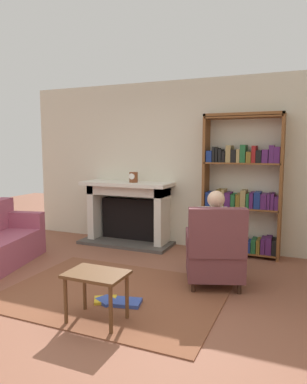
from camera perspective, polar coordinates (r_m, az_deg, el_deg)
name	(u,v)px	position (r m, az deg, el deg)	size (l,w,h in m)	color
ground	(100,304)	(3.97, -8.53, -17.23)	(14.00, 14.00, 0.00)	brown
back_wall	(180,164)	(5.94, 4.23, 4.42)	(5.60, 0.10, 2.70)	beige
area_rug	(114,293)	(4.20, -6.31, -15.67)	(2.40, 1.80, 0.01)	brown
fireplace	(129,210)	(6.12, -3.94, -2.92)	(1.57, 0.64, 1.05)	#4C4742
mantel_clock	(133,177)	(5.89, -3.21, 2.35)	(0.14, 0.14, 0.17)	brown
bookshelf	(242,191)	(5.50, 13.95, 0.15)	(1.15, 0.32, 2.12)	brown
armchair_reading	(215,252)	(4.26, 9.79, -9.40)	(0.81, 0.80, 0.97)	#331E14
seated_reader	(214,233)	(4.33, 9.66, -6.46)	(0.48, 0.59, 1.14)	silver
side_table	(96,281)	(3.46, -9.09, -13.77)	(0.56, 0.39, 0.48)	brown
scattered_books	(116,301)	(3.93, -5.97, -16.93)	(0.55, 0.30, 0.04)	#334CA5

